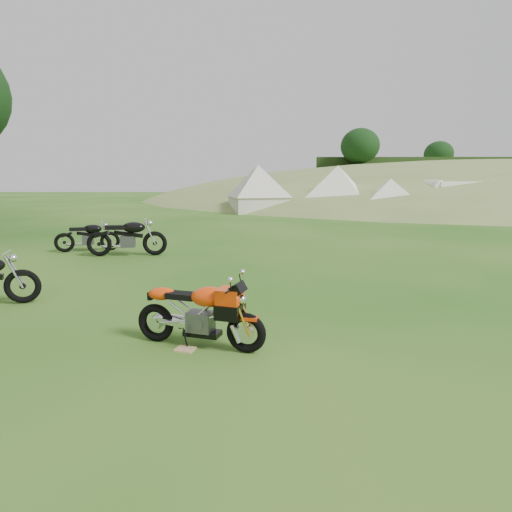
# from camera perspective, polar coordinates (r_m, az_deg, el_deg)

# --- Properties ---
(ground) EXTENTS (120.00, 120.00, 0.00)m
(ground) POSITION_cam_1_polar(r_m,az_deg,el_deg) (6.50, 1.33, -9.32)
(ground) COLOR #174F10
(ground) RESTS_ON ground
(hillside) EXTENTS (80.00, 64.00, 8.00)m
(hillside) POSITION_cam_1_polar(r_m,az_deg,el_deg) (52.08, 28.20, 6.79)
(hillside) COLOR olive
(hillside) RESTS_ON ground
(hedgerow) EXTENTS (36.00, 1.20, 8.60)m
(hedgerow) POSITION_cam_1_polar(r_m,az_deg,el_deg) (52.08, 28.20, 6.79)
(hedgerow) COLOR black
(hedgerow) RESTS_ON ground
(sport_motorcycle) EXTENTS (1.78, 0.92, 1.04)m
(sport_motorcycle) POSITION_cam_1_polar(r_m,az_deg,el_deg) (5.64, -7.61, -6.96)
(sport_motorcycle) COLOR #E13907
(sport_motorcycle) RESTS_ON ground
(plywood_board) EXTENTS (0.29, 0.25, 0.02)m
(plywood_board) POSITION_cam_1_polar(r_m,az_deg,el_deg) (5.73, -9.43, -12.17)
(plywood_board) COLOR tan
(plywood_board) RESTS_ON ground
(vintage_moto_c) EXTENTS (2.19, 0.71, 1.13)m
(vintage_moto_c) POSITION_cam_1_polar(r_m,az_deg,el_deg) (12.61, -16.85, 2.56)
(vintage_moto_c) COLOR black
(vintage_moto_c) RESTS_ON ground
(vintage_moto_d) EXTENTS (1.84, 0.89, 0.95)m
(vintage_moto_d) POSITION_cam_1_polar(r_m,az_deg,el_deg) (13.79, -21.60, 2.52)
(vintage_moto_d) COLOR black
(vintage_moto_d) RESTS_ON ground
(tent_left) EXTENTS (3.99, 3.99, 2.83)m
(tent_left) POSITION_cam_1_polar(r_m,az_deg,el_deg) (27.47, 0.29, 8.81)
(tent_left) COLOR beige
(tent_left) RESTS_ON ground
(tent_mid) EXTENTS (4.12, 4.12, 2.81)m
(tent_mid) POSITION_cam_1_polar(r_m,az_deg,el_deg) (27.86, 10.80, 8.63)
(tent_mid) COLOR white
(tent_mid) RESTS_ON ground
(tent_right) EXTENTS (3.06, 3.06, 2.32)m
(tent_right) POSITION_cam_1_polar(r_m,az_deg,el_deg) (26.39, 17.45, 7.70)
(tent_right) COLOR silver
(tent_right) RESTS_ON ground
(caravan) EXTENTS (4.55, 2.58, 2.01)m
(caravan) POSITION_cam_1_polar(r_m,az_deg,el_deg) (28.95, 25.35, 7.08)
(caravan) COLOR white
(caravan) RESTS_ON ground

